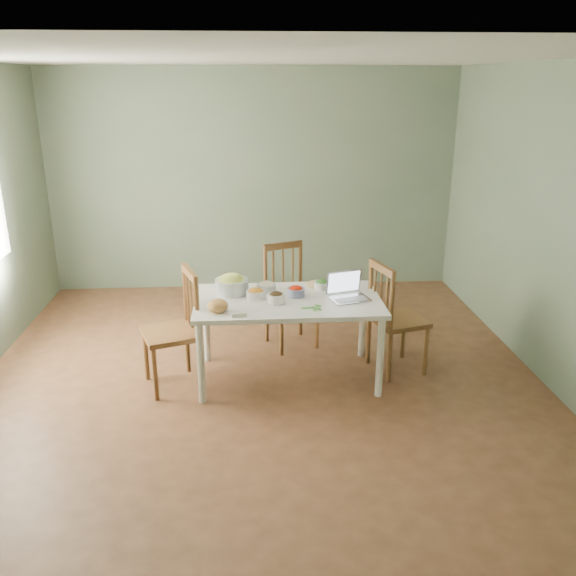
{
  "coord_description": "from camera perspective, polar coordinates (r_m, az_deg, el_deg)",
  "views": [
    {
      "loc": [
        -0.09,
        -4.84,
        2.53
      ],
      "look_at": [
        0.25,
        -0.07,
        0.85
      ],
      "focal_mm": 36.94,
      "sensor_mm": 36.0,
      "label": 1
    }
  ],
  "objects": [
    {
      "name": "bowl_broccoli",
      "position": [
        5.35,
        3.27,
        0.38
      ],
      "size": [
        0.16,
        0.16,
        0.09
      ],
      "primitive_type": null,
      "rotation": [
        0.0,
        0.0,
        -0.19
      ],
      "color": "#174B10",
      "rests_on": "dining_table"
    },
    {
      "name": "bread_boule",
      "position": [
        4.83,
        -6.79,
        -1.71
      ],
      "size": [
        0.22,
        0.22,
        0.11
      ],
      "primitive_type": "ellipsoid",
      "rotation": [
        0.0,
        0.0,
        -0.36
      ],
      "color": "#B9804D",
      "rests_on": "dining_table"
    },
    {
      "name": "bowl_squash",
      "position": [
        5.24,
        -5.44,
        0.4
      ],
      "size": [
        0.3,
        0.3,
        0.17
      ],
      "primitive_type": null,
      "rotation": [
        0.0,
        0.0,
        -0.01
      ],
      "color": "#E7E256",
      "rests_on": "dining_table"
    },
    {
      "name": "butter_stick",
      "position": [
        4.73,
        -4.73,
        -2.6
      ],
      "size": [
        0.12,
        0.06,
        0.03
      ],
      "primitive_type": "cube",
      "rotation": [
        0.0,
        0.0,
        0.21
      ],
      "color": "white",
      "rests_on": "dining_table"
    },
    {
      "name": "wall_back",
      "position": [
        7.44,
        -3.34,
        10.18
      ],
      "size": [
        5.0,
        0.0,
        2.7
      ],
      "primitive_type": "cube",
      "color": "slate",
      "rests_on": "ground"
    },
    {
      "name": "dining_table",
      "position": [
        5.25,
        -0.0,
        -4.9
      ],
      "size": [
        1.6,
        0.9,
        0.75
      ],
      "primitive_type": null,
      "color": "white",
      "rests_on": "floor"
    },
    {
      "name": "flatbread",
      "position": [
        5.44,
        2.91,
        0.33
      ],
      "size": [
        0.27,
        0.27,
        0.02
      ],
      "primitive_type": "cylinder",
      "rotation": [
        0.0,
        0.0,
        -0.3
      ],
      "color": "#DCB37F",
      "rests_on": "dining_table"
    },
    {
      "name": "floor",
      "position": [
        5.46,
        -2.66,
        -8.26
      ],
      "size": [
        5.0,
        5.0,
        0.0
      ],
      "primitive_type": "cube",
      "color": "#4B2D1B",
      "rests_on": "ground"
    },
    {
      "name": "laptop",
      "position": [
        5.08,
        5.99,
        0.08
      ],
      "size": [
        0.38,
        0.33,
        0.23
      ],
      "primitive_type": null,
      "rotation": [
        0.0,
        0.0,
        0.27
      ],
      "color": "silver",
      "rests_on": "dining_table"
    },
    {
      "name": "bowl_mushroom",
      "position": [
        5.0,
        -1.16,
        -0.91
      ],
      "size": [
        0.18,
        0.18,
        0.1
      ],
      "primitive_type": null,
      "rotation": [
        0.0,
        0.0,
        0.3
      ],
      "color": "black",
      "rests_on": "dining_table"
    },
    {
      "name": "bowl_carrot",
      "position": [
        5.1,
        -3.12,
        -0.54
      ],
      "size": [
        0.17,
        0.17,
        0.09
      ],
      "primitive_type": null,
      "rotation": [
        0.0,
        0.0,
        -0.05
      ],
      "color": "orange",
      "rests_on": "dining_table"
    },
    {
      "name": "wall_front",
      "position": [
        2.62,
        -1.67,
        -7.39
      ],
      "size": [
        5.0,
        0.0,
        2.7
      ],
      "primitive_type": "cube",
      "color": "slate",
      "rests_on": "ground"
    },
    {
      "name": "bowl_onion",
      "position": [
        5.27,
        -2.09,
        0.13
      ],
      "size": [
        0.17,
        0.17,
        0.09
      ],
      "primitive_type": null,
      "rotation": [
        0.0,
        0.0,
        -0.04
      ],
      "color": "beige",
      "rests_on": "dining_table"
    },
    {
      "name": "ceiling",
      "position": [
        4.85,
        -3.19,
        21.33
      ],
      "size": [
        5.0,
        5.0,
        0.0
      ],
      "primitive_type": "cube",
      "color": "white",
      "rests_on": "ground"
    },
    {
      "name": "chair_right",
      "position": [
        5.43,
        10.59,
        -2.78
      ],
      "size": [
        0.54,
        0.56,
        1.03
      ],
      "primitive_type": null,
      "rotation": [
        0.0,
        0.0,
        1.85
      ],
      "color": "#5F3613",
      "rests_on": "floor"
    },
    {
      "name": "chair_far",
      "position": [
        5.84,
        0.33,
        -0.89
      ],
      "size": [
        0.58,
        0.56,
        1.02
      ],
      "primitive_type": null,
      "rotation": [
        0.0,
        0.0,
        0.37
      ],
      "color": "#5F3613",
      "rests_on": "floor"
    },
    {
      "name": "bowl_redpep",
      "position": [
        5.16,
        0.76,
        -0.3
      ],
      "size": [
        0.18,
        0.18,
        0.09
      ],
      "primitive_type": null,
      "rotation": [
        0.0,
        0.0,
        -0.2
      ],
      "color": "red",
      "rests_on": "dining_table"
    },
    {
      "name": "basil_bunch",
      "position": [
        4.9,
        2.29,
        -1.84
      ],
      "size": [
        0.19,
        0.19,
        0.02
      ],
      "primitive_type": null,
      "color": "#408130",
      "rests_on": "dining_table"
    },
    {
      "name": "chair_left",
      "position": [
        5.15,
        -11.3,
        -4.03
      ],
      "size": [
        0.57,
        0.58,
        1.04
      ],
      "primitive_type": null,
      "rotation": [
        0.0,
        0.0,
        -1.23
      ],
      "color": "#5F3613",
      "rests_on": "floor"
    },
    {
      "name": "wall_right",
      "position": [
        5.62,
        23.66,
        5.59
      ],
      "size": [
        0.0,
        5.0,
        2.7
      ],
      "primitive_type": "cube",
      "color": "slate",
      "rests_on": "ground"
    }
  ]
}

